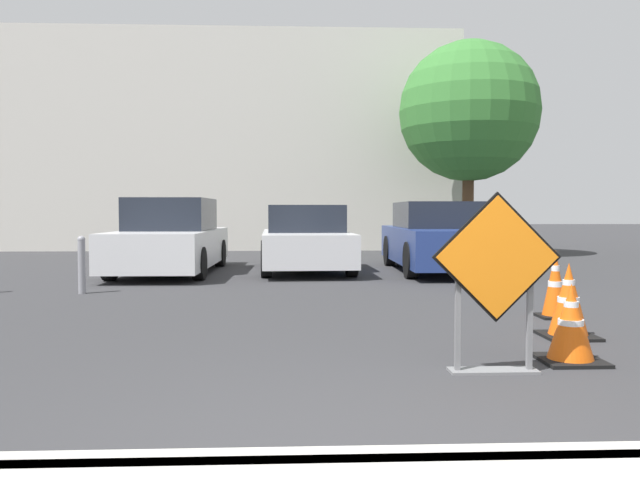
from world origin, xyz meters
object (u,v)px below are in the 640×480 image
at_px(parked_car_third, 437,239).
at_px(bollard_nearest, 82,263).
at_px(road_closed_sign, 496,275).
at_px(parked_car_nearest, 171,239).
at_px(traffic_cone_third, 555,285).
at_px(parked_car_second, 305,240).
at_px(traffic_cone_nearest, 571,324).
at_px(traffic_cone_second, 568,301).

bearing_deg(parked_car_third, bollard_nearest, 28.76).
xyz_separation_m(road_closed_sign, bollard_nearest, (-4.75, 4.88, -0.30)).
height_order(parked_car_nearest, parked_car_third, parked_car_nearest).
relative_size(road_closed_sign, traffic_cone_third, 1.76).
bearing_deg(parked_car_third, parked_car_nearest, 1.36).
height_order(parked_car_second, parked_car_third, parked_car_third).
bearing_deg(bollard_nearest, parked_car_nearest, 77.49).
relative_size(traffic_cone_nearest, parked_car_second, 0.16).
relative_size(parked_car_third, bollard_nearest, 5.16).
bearing_deg(traffic_cone_third, parked_car_nearest, 134.52).
xyz_separation_m(traffic_cone_third, bollard_nearest, (-6.27, 2.40, 0.08)).
relative_size(traffic_cone_nearest, traffic_cone_second, 0.88).
xyz_separation_m(traffic_cone_third, parked_car_nearest, (-5.55, 5.64, 0.30)).
bearing_deg(road_closed_sign, traffic_cone_third, 58.36).
relative_size(traffic_cone_nearest, parked_car_nearest, 0.14).
bearing_deg(parked_car_second, road_closed_sign, 96.78).
height_order(traffic_cone_second, parked_car_third, parked_car_third).
bearing_deg(parked_car_third, traffic_cone_third, 91.43).
bearing_deg(parked_car_nearest, parked_car_third, -178.50).
xyz_separation_m(traffic_cone_nearest, bollard_nearest, (-5.49, 4.54, 0.15)).
bearing_deg(road_closed_sign, bollard_nearest, 134.23).
relative_size(traffic_cone_third, parked_car_third, 0.17).
bearing_deg(traffic_cone_nearest, parked_car_second, 104.12).
bearing_deg(traffic_cone_nearest, parked_car_third, 84.79).
bearing_deg(bollard_nearest, parked_car_second, 45.54).
height_order(traffic_cone_nearest, parked_car_second, parked_car_second).
relative_size(traffic_cone_third, bollard_nearest, 0.90).
xyz_separation_m(road_closed_sign, traffic_cone_third, (1.52, 2.47, -0.37)).
distance_m(road_closed_sign, parked_car_second, 8.50).
xyz_separation_m(parked_car_second, parked_car_third, (2.74, -0.23, 0.03)).
bearing_deg(bollard_nearest, traffic_cone_third, -20.98).
bearing_deg(traffic_cone_nearest, traffic_cone_second, 66.81).
height_order(parked_car_second, bollard_nearest, parked_car_second).
relative_size(road_closed_sign, parked_car_third, 0.31).
bearing_deg(parked_car_third, road_closed_sign, 80.66).
height_order(traffic_cone_second, traffic_cone_third, traffic_cone_third).
height_order(parked_car_nearest, bollard_nearest, parked_car_nearest).
distance_m(road_closed_sign, bollard_nearest, 6.81).
distance_m(traffic_cone_second, parked_car_third, 6.85).
xyz_separation_m(traffic_cone_second, parked_car_second, (-2.46, 7.07, 0.28)).
relative_size(road_closed_sign, traffic_cone_second, 1.88).
height_order(traffic_cone_third, parked_car_nearest, parked_car_nearest).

